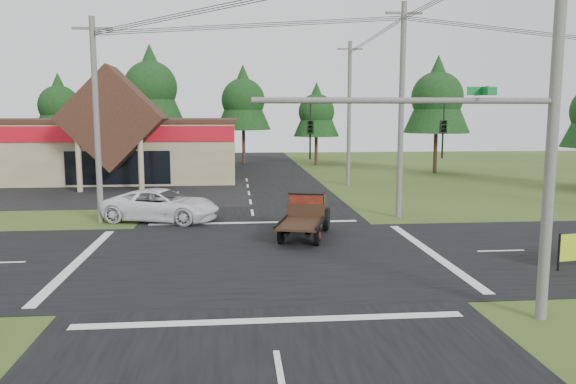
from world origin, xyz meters
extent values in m
plane|color=#324B1A|center=(0.00, 0.00, 0.00)|extent=(120.00, 120.00, 0.00)
cube|color=black|center=(0.00, 0.00, 0.01)|extent=(12.00, 120.00, 0.02)
cube|color=black|center=(0.00, 0.00, 0.01)|extent=(120.00, 12.00, 0.02)
cube|color=black|center=(-14.00, 19.00, 0.01)|extent=(28.00, 14.00, 0.02)
cube|color=gray|center=(-16.00, 30.00, 2.50)|extent=(30.00, 15.00, 5.00)
cube|color=#361E16|center=(-16.00, 30.00, 5.05)|extent=(30.40, 15.40, 0.30)
cube|color=maroon|center=(-16.00, 22.45, 4.10)|extent=(30.00, 0.12, 1.20)
cube|color=#361E16|center=(-10.00, 21.50, 5.30)|extent=(7.78, 4.00, 7.78)
cylinder|color=gray|center=(-12.20, 19.80, 2.00)|extent=(0.40, 0.40, 4.00)
cylinder|color=gray|center=(-7.80, 19.80, 2.00)|extent=(0.40, 0.40, 4.00)
cube|color=black|center=(-10.00, 22.48, 1.50)|extent=(8.00, 0.08, 2.60)
cylinder|color=#595651|center=(7.50, -7.50, 3.50)|extent=(0.24, 0.24, 7.00)
cylinder|color=#595651|center=(3.50, -7.50, 6.00)|extent=(8.00, 0.16, 0.16)
imported|color=black|center=(4.50, -7.50, 5.00)|extent=(0.16, 0.20, 1.00)
imported|color=black|center=(1.00, -7.50, 5.00)|extent=(0.16, 0.20, 1.00)
cube|color=#0C6626|center=(5.50, -7.50, 6.25)|extent=(0.80, 0.04, 0.22)
cylinder|color=#595651|center=(7.50, -7.50, 5.50)|extent=(0.30, 0.30, 11.00)
cylinder|color=#595651|center=(-8.00, 8.00, 5.25)|extent=(0.30, 0.30, 10.50)
cube|color=#595651|center=(-8.00, 8.00, 9.90)|extent=(2.00, 0.12, 0.12)
cylinder|color=#595651|center=(8.00, 8.00, 5.75)|extent=(0.30, 0.30, 11.50)
cube|color=#595651|center=(8.00, 8.00, 10.90)|extent=(2.00, 0.12, 0.12)
cylinder|color=#595651|center=(8.00, 22.00, 5.60)|extent=(0.30, 0.30, 11.20)
cube|color=#595651|center=(8.00, 22.00, 10.60)|extent=(2.00, 0.12, 0.12)
cylinder|color=#332316|center=(-20.00, 42.00, 1.75)|extent=(0.36, 0.36, 3.50)
cone|color=black|center=(-20.00, 42.00, 6.80)|extent=(5.60, 5.60, 6.60)
sphere|color=black|center=(-20.00, 42.00, 6.50)|extent=(4.40, 4.40, 4.40)
cylinder|color=#332316|center=(-10.00, 41.00, 2.27)|extent=(0.36, 0.36, 4.55)
cone|color=black|center=(-10.00, 41.00, 8.84)|extent=(7.28, 7.28, 8.58)
sphere|color=black|center=(-10.00, 41.00, 8.45)|extent=(5.72, 5.72, 5.72)
cylinder|color=#332316|center=(0.00, 42.00, 1.92)|extent=(0.36, 0.36, 3.85)
cone|color=black|center=(0.00, 42.00, 7.48)|extent=(6.16, 6.16, 7.26)
sphere|color=black|center=(0.00, 42.00, 7.15)|extent=(4.84, 4.84, 4.84)
cylinder|color=#332316|center=(8.00, 40.00, 1.57)|extent=(0.36, 0.36, 3.15)
cone|color=black|center=(8.00, 40.00, 6.12)|extent=(5.04, 5.04, 5.94)
sphere|color=black|center=(8.00, 40.00, 5.85)|extent=(3.96, 3.96, 3.96)
cylinder|color=#332316|center=(18.00, 30.00, 1.92)|extent=(0.36, 0.36, 3.85)
cone|color=black|center=(18.00, 30.00, 7.48)|extent=(6.16, 6.16, 7.26)
sphere|color=black|center=(18.00, 30.00, 7.15)|extent=(4.84, 4.84, 4.84)
imported|color=white|center=(-4.85, 8.09, 0.85)|extent=(6.65, 4.45, 1.69)
camera|label=1|loc=(-0.90, -21.76, 5.68)|focal=35.00mm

